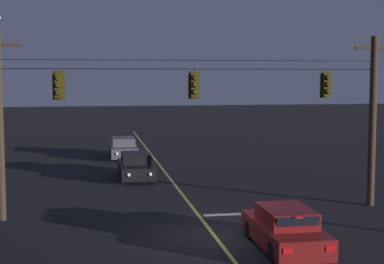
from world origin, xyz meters
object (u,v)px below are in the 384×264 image
at_px(traffic_light_leftmost, 58,86).
at_px(traffic_light_centre, 327,85).
at_px(traffic_light_left_inner, 195,85).
at_px(car_oncoming_trailing, 123,148).
at_px(car_waiting_near_lane, 285,230).
at_px(car_oncoming_lead, 136,167).

height_order(traffic_light_leftmost, traffic_light_centre, same).
xyz_separation_m(traffic_light_left_inner, traffic_light_centre, (5.66, 0.00, 0.00)).
relative_size(traffic_light_centre, car_oncoming_trailing, 0.28).
distance_m(car_waiting_near_lane, car_oncoming_lead, 14.59).
bearing_deg(traffic_light_centre, car_oncoming_trailing, 114.44).
bearing_deg(car_oncoming_lead, traffic_light_left_inner, -78.36).
bearing_deg(traffic_light_leftmost, car_oncoming_lead, 66.98).
height_order(traffic_light_left_inner, car_waiting_near_lane, traffic_light_left_inner).
distance_m(traffic_light_leftmost, traffic_light_left_inner, 5.39).
relative_size(car_oncoming_lead, car_oncoming_trailing, 1.00).
distance_m(traffic_light_leftmost, car_waiting_near_lane, 10.31).
bearing_deg(car_waiting_near_lane, car_oncoming_trailing, 100.08).
relative_size(car_waiting_near_lane, car_oncoming_trailing, 0.98).
bearing_deg(car_oncoming_trailing, traffic_light_left_inner, -83.26).
bearing_deg(car_oncoming_lead, traffic_light_centre, -49.02).
relative_size(traffic_light_leftmost, car_oncoming_trailing, 0.28).
height_order(traffic_light_leftmost, car_oncoming_trailing, traffic_light_leftmost).
height_order(traffic_light_centre, car_oncoming_lead, traffic_light_centre).
height_order(car_waiting_near_lane, car_oncoming_lead, same).
distance_m(car_oncoming_lead, car_oncoming_trailing, 8.29).
bearing_deg(car_oncoming_trailing, car_waiting_near_lane, -79.92).
distance_m(traffic_light_leftmost, car_oncoming_trailing, 17.77).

